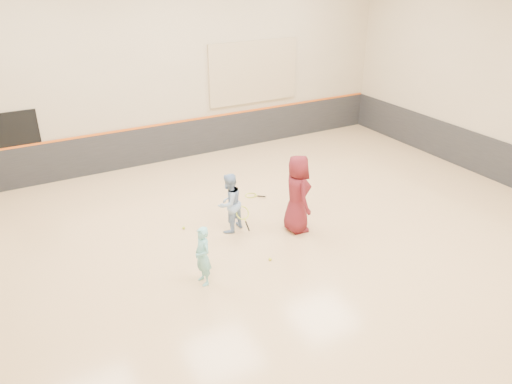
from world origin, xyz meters
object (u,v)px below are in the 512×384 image
spare_racket (251,194)px  instructor (229,203)px  girl (203,256)px  young_man (297,194)px

spare_racket → instructor: bearing=-133.4°
girl → spare_racket: girl is taller
young_man → spare_racket: 2.33m
instructor → girl: bearing=25.3°
instructor → spare_racket: bearing=-157.9°
young_man → spare_racket: size_ratio=2.66×
instructor → young_man: bearing=128.3°
instructor → young_man: (1.41, -0.73, 0.22)m
girl → young_man: young_man is taller
young_man → spare_racket: (-0.07, 2.14, -0.90)m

